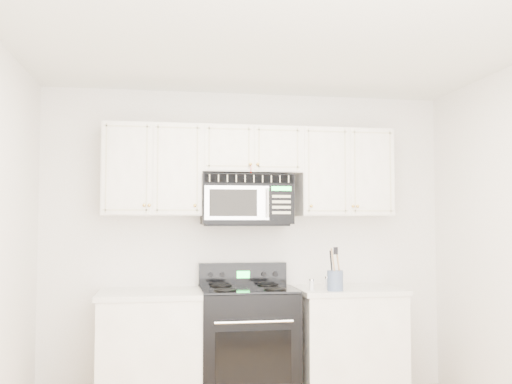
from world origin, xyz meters
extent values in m
cube|color=silver|center=(0.00, 0.00, 2.60)|extent=(3.50, 3.50, 0.01)
cube|color=white|center=(0.00, 1.75, 1.30)|extent=(3.50, 0.01, 2.60)
cube|color=white|center=(0.00, -1.75, 1.30)|extent=(3.50, 0.01, 2.60)
cube|color=white|center=(-0.80, 1.44, 0.44)|extent=(0.82, 0.63, 0.88)
cube|color=silver|center=(-0.80, 1.44, 0.90)|extent=(0.86, 0.65, 0.04)
cube|color=white|center=(0.80, 1.44, 0.44)|extent=(0.82, 0.63, 0.88)
cube|color=silver|center=(0.80, 1.44, 0.90)|extent=(0.86, 0.65, 0.04)
cube|color=black|center=(-0.05, 1.43, 0.46)|extent=(0.76, 0.65, 0.92)
cube|color=black|center=(-0.05, 1.10, 0.45)|extent=(0.58, 0.01, 0.40)
cylinder|color=silver|center=(-0.05, 1.07, 0.72)|extent=(0.60, 0.02, 0.02)
cube|color=black|center=(-0.05, 1.43, 0.93)|extent=(0.76, 0.65, 0.02)
cube|color=black|center=(-0.05, 1.71, 1.02)|extent=(0.76, 0.08, 0.20)
cube|color=#1EFF49|center=(-0.05, 1.67, 1.02)|extent=(0.11, 0.00, 0.06)
cube|color=white|center=(-0.82, 1.58, 1.90)|extent=(0.80, 0.33, 0.75)
cube|color=white|center=(0.82, 1.58, 1.90)|extent=(0.80, 0.33, 0.75)
cube|color=white|center=(0.00, 1.58, 2.08)|extent=(0.84, 0.33, 0.39)
sphere|color=gold|center=(-0.84, 1.40, 1.60)|extent=(0.03, 0.03, 0.03)
sphere|color=gold|center=(-0.48, 1.40, 1.60)|extent=(0.03, 0.03, 0.03)
sphere|color=gold|center=(0.48, 1.40, 1.60)|extent=(0.03, 0.03, 0.03)
sphere|color=gold|center=(0.84, 1.40, 1.60)|extent=(0.03, 0.03, 0.03)
sphere|color=gold|center=(-0.03, 1.40, 1.94)|extent=(0.03, 0.03, 0.03)
sphere|color=gold|center=(0.03, 1.40, 1.94)|extent=(0.03, 0.03, 0.03)
cylinder|color=red|center=(-0.03, 1.40, 1.89)|extent=(0.00, 0.00, 0.11)
sphere|color=gold|center=(-0.03, 1.40, 1.83)|extent=(0.03, 0.03, 0.03)
cube|color=black|center=(-0.04, 1.56, 1.66)|extent=(0.75, 0.37, 0.41)
cube|color=beige|center=(-0.04, 1.38, 1.82)|extent=(0.73, 0.01, 0.07)
cube|color=silver|center=(-0.14, 1.37, 1.62)|extent=(0.52, 0.01, 0.28)
cube|color=black|center=(-0.17, 1.37, 1.62)|extent=(0.39, 0.01, 0.22)
cube|color=black|center=(0.22, 1.37, 1.62)|extent=(0.20, 0.01, 0.28)
cube|color=#1EFF49|center=(0.22, 1.36, 1.74)|extent=(0.16, 0.00, 0.03)
cylinder|color=silver|center=(0.10, 1.34, 1.62)|extent=(0.02, 0.02, 0.24)
cylinder|color=#495A6D|center=(0.63, 1.23, 1.00)|extent=(0.13, 0.13, 0.16)
cylinder|color=#906845|center=(0.66, 1.23, 1.08)|extent=(0.01, 0.01, 0.28)
cylinder|color=black|center=(0.61, 1.26, 1.09)|extent=(0.01, 0.01, 0.30)
cylinder|color=#906845|center=(0.61, 1.20, 1.10)|extent=(0.01, 0.01, 0.32)
cylinder|color=silver|center=(0.45, 1.28, 0.96)|extent=(0.04, 0.04, 0.08)
cylinder|color=silver|center=(0.45, 1.28, 1.00)|extent=(0.04, 0.04, 0.01)
cylinder|color=silver|center=(0.60, 1.36, 0.96)|extent=(0.04, 0.04, 0.09)
cylinder|color=silver|center=(0.60, 1.36, 1.01)|extent=(0.04, 0.04, 0.02)
camera|label=1|loc=(-0.72, -3.18, 1.46)|focal=40.00mm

